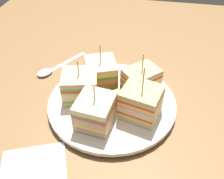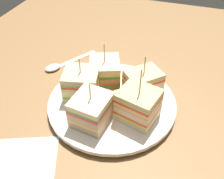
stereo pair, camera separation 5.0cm
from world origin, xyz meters
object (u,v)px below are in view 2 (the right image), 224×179
Objects in this scene: sandwich_wedge_1 at (138,105)px; sandwich_wedge_2 at (143,84)px; sandwich_wedge_3 at (105,72)px; spoon at (59,65)px; sandwich_wedge_0 at (92,110)px; plate at (112,103)px; chip_pile at (120,97)px; napkin at (23,169)px; sandwich_wedge_4 at (81,85)px.

sandwich_wedge_1 is 6.53cm from sandwich_wedge_2.
spoon is at bearing -125.72° from sandwich_wedge_3.
spoon is at bearing 52.17° from sandwich_wedge_0.
sandwich_wedge_3 is (-1.71, -8.84, -0.20)cm from sandwich_wedge_2.
plate is 4.43× the size of chip_pile.
plate is at bearing -88.67° from chip_pile.
sandwich_wedge_3 reaches higher than napkin.
napkin is at bearing -25.86° from plate.
chip_pile is at bearing 96.45° from spoon.
plate is 2.35× the size of sandwich_wedge_1.
sandwich_wedge_4 is (4.27, -11.87, 0.00)cm from sandwich_wedge_2.
sandwich_wedge_0 is 22.00cm from spoon.
napkin is (18.48, -2.63, -4.16)cm from sandwich_wedge_4.
sandwich_wedge_2 is at bearing 108.87° from spoon.
napkin is (16.26, -15.16, -4.41)cm from sandwich_wedge_1.
sandwich_wedge_2 is 9.01cm from sandwich_wedge_3.
sandwich_wedge_2 is at bearing 147.49° from napkin.
napkin is (18.93, -9.18, -0.69)cm from plate.
spoon is at bearing 125.07° from sandwich_wedge_4.
sandwich_wedge_4 is (0.45, -6.54, 3.47)cm from plate.
sandwich_wedge_4 is at bearing -86.10° from plate.
sandwich_wedge_4 is (-5.85, -4.70, 0.06)cm from sandwich_wedge_0.
sandwich_wedge_1 is 26.26cm from spoon.
sandwich_wedge_3 is 25.42cm from napkin.
sandwich_wedge_1 is 12.73cm from sandwich_wedge_4.
plate is at bearing -9.46° from sandwich_wedge_1.
sandwich_wedge_4 is 1.52× the size of chip_pile.
sandwich_wedge_0 is 0.65× the size of spoon.
sandwich_wedge_3 is at bearing -55.40° from sandwich_wedge_2.
sandwich_wedge_1 is at bearing 27.76° from sandwich_wedge_3.
sandwich_wedge_3 is at bearing 107.56° from spoon.
sandwich_wedge_0 is 0.93× the size of sandwich_wedge_2.
sandwich_wedge_3 is at bearing 49.92° from sandwich_wedge_4.
sandwich_wedge_0 reaches higher than plate.
plate is 2.92× the size of sandwich_wedge_4.
chip_pile is 0.46× the size of napkin.
sandwich_wedge_0 is at bearing 149.87° from napkin.
sandwich_wedge_2 is 1.00× the size of sandwich_wedge_3.
chip_pile is (3.78, -3.60, -1.46)cm from sandwich_wedge_2.
chip_pile is at bearing 91.33° from plate.
sandwich_wedge_4 is at bearing -86.63° from chip_pile.
sandwich_wedge_3 is (-11.82, -1.68, -0.15)cm from sandwich_wedge_0.
sandwich_wedge_2 is at bearing 6.55° from sandwich_wedge_4.
sandwich_wedge_4 is at bearing -48.28° from sandwich_wedge_3.
chip_pile reaches higher than spoon.
sandwich_wedge_1 is at bearing 95.07° from spoon.
chip_pile is at bearing 150.12° from napkin.
plate is 2.04× the size of napkin.
napkin is (24.46, -5.66, -3.96)cm from sandwich_wedge_3.
sandwich_wedge_1 is 22.66cm from napkin.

